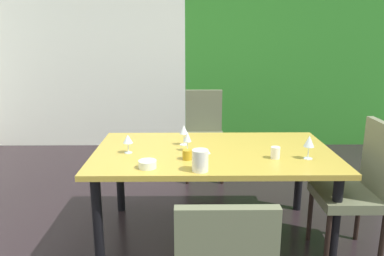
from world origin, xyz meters
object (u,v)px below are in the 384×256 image
at_px(chair_right_near, 360,184).
at_px(wine_glass_center, 309,142).
at_px(dining_table, 213,159).
at_px(wine_glass_east, 187,137).
at_px(serving_bowl_north, 148,164).
at_px(cup_front, 187,155).
at_px(wine_glass_rear, 128,139).
at_px(pitcher_west, 200,160).
at_px(cup_south, 275,153).
at_px(wine_glass_left, 184,130).
at_px(chair_head_far, 204,129).

height_order(chair_right_near, wine_glass_center, chair_right_near).
bearing_deg(dining_table, wine_glass_east, -179.10).
bearing_deg(serving_bowl_north, wine_glass_east, 54.62).
height_order(wine_glass_east, cup_front, wine_glass_east).
bearing_deg(cup_front, chair_right_near, -3.67).
height_order(wine_glass_rear, wine_glass_center, wine_glass_center).
distance_m(cup_front, pitcher_west, 0.25).
bearing_deg(wine_glass_east, wine_glass_rear, -173.35).
height_order(wine_glass_rear, cup_south, wine_glass_rear).
bearing_deg(pitcher_west, cup_south, 24.36).
bearing_deg(wine_glass_rear, wine_glass_center, -6.44).
xyz_separation_m(dining_table, serving_bowl_north, (-0.47, -0.38, 0.10)).
distance_m(dining_table, wine_glass_east, 0.27).
xyz_separation_m(chair_right_near, wine_glass_center, (-0.36, 0.09, 0.29)).
bearing_deg(cup_south, dining_table, 156.09).
bearing_deg(wine_glass_rear, cup_front, -19.10).
distance_m(dining_table, wine_glass_rear, 0.68).
xyz_separation_m(wine_glass_left, cup_south, (0.67, -0.35, -0.08)).
relative_size(chair_right_near, wine_glass_center, 5.75).
bearing_deg(chair_right_near, cup_front, 86.33).
bearing_deg(cup_south, chair_head_far, 106.68).
height_order(wine_glass_rear, pitcher_west, pitcher_west).
relative_size(wine_glass_left, pitcher_west, 1.13).
bearing_deg(wine_glass_center, wine_glass_left, 158.49).
distance_m(chair_head_far, chair_right_near, 1.93).
distance_m(wine_glass_east, wine_glass_left, 0.16).
distance_m(wine_glass_left, cup_front, 0.37).
relative_size(wine_glass_east, wine_glass_rear, 1.05).
distance_m(serving_bowl_north, pitcher_west, 0.36).
distance_m(chair_right_near, wine_glass_east, 1.30).
xyz_separation_m(chair_right_near, pitcher_west, (-1.15, -0.15, 0.24)).
xyz_separation_m(chair_head_far, cup_front, (-0.19, -1.53, 0.21)).
xyz_separation_m(chair_head_far, cup_south, (0.45, -1.52, 0.22)).
xyz_separation_m(cup_south, pitcher_west, (-0.55, -0.25, 0.03)).
distance_m(chair_head_far, cup_south, 1.60).
xyz_separation_m(chair_head_far, pitcher_west, (-0.10, -1.77, 0.25)).
xyz_separation_m(wine_glass_center, cup_front, (-0.88, -0.01, -0.09)).
bearing_deg(chair_head_far, chair_right_near, 123.15).
distance_m(wine_glass_east, wine_glass_center, 0.90).
height_order(dining_table, cup_south, cup_south).
bearing_deg(wine_glass_east, dining_table, 0.90).
distance_m(dining_table, pitcher_west, 0.48).
relative_size(wine_glass_rear, wine_glass_left, 0.88).
distance_m(wine_glass_rear, cup_south, 1.10).
relative_size(wine_glass_east, wine_glass_left, 0.92).
bearing_deg(wine_glass_rear, dining_table, 4.87).
distance_m(dining_table, cup_front, 0.31).
relative_size(chair_right_near, wine_glass_rear, 6.94).
bearing_deg(wine_glass_rear, wine_glass_left, 26.19).
bearing_deg(chair_right_near, pitcher_west, 97.62).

